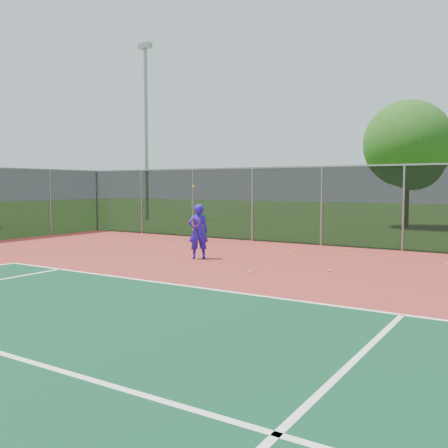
# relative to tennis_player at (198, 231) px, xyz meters

# --- Properties ---
(ground) EXTENTS (120.00, 120.00, 0.00)m
(ground) POSITION_rel_tennis_player_xyz_m (4.96, -6.65, -0.88)
(ground) COLOR #2B5618
(ground) RESTS_ON ground
(court_apron) EXTENTS (30.00, 20.00, 0.02)m
(court_apron) POSITION_rel_tennis_player_xyz_m (4.96, -4.65, -0.87)
(court_apron) COLOR maroon
(court_apron) RESTS_ON ground
(court_lines) EXTENTS (22.10, 13.05, 0.00)m
(court_lines) POSITION_rel_tennis_player_xyz_m (6.96, -8.53, -0.85)
(court_lines) COLOR white
(court_lines) RESTS_ON court_apron
(fence_back) EXTENTS (30.00, 0.06, 3.03)m
(fence_back) POSITION_rel_tennis_player_xyz_m (4.96, 5.35, 0.69)
(fence_back) COLOR black
(fence_back) RESTS_ON court_apron
(tennis_player) EXTENTS (0.73, 0.78, 2.30)m
(tennis_player) POSITION_rel_tennis_player_xyz_m (0.00, 0.00, 0.00)
(tennis_player) COLOR #2314BE
(tennis_player) RESTS_ON court_apron
(practice_ball_0) EXTENTS (0.07, 0.07, 0.07)m
(practice_ball_0) POSITION_rel_tennis_player_xyz_m (-2.25, 1.62, -0.82)
(practice_ball_0) COLOR yellow
(practice_ball_0) RESTS_ON court_apron
(practice_ball_1) EXTENTS (0.07, 0.07, 0.07)m
(practice_ball_1) POSITION_rel_tennis_player_xyz_m (4.31, -0.05, -0.82)
(practice_ball_1) COLOR yellow
(practice_ball_1) RESTS_ON court_apron
(practice_ball_2) EXTENTS (0.07, 0.07, 0.07)m
(practice_ball_2) POSITION_rel_tennis_player_xyz_m (3.65, 3.22, -0.82)
(practice_ball_2) COLOR yellow
(practice_ball_2) RESTS_ON court_apron
(practice_ball_3) EXTENTS (0.07, 0.07, 0.07)m
(practice_ball_3) POSITION_rel_tennis_player_xyz_m (6.80, 2.75, -0.82)
(practice_ball_3) COLOR yellow
(practice_ball_3) RESTS_ON court_apron
(practice_ball_5) EXTENTS (0.07, 0.07, 0.07)m
(practice_ball_5) POSITION_rel_tennis_player_xyz_m (1.76, 3.43, -0.82)
(practice_ball_5) COLOR yellow
(practice_ball_5) RESTS_ON court_apron
(practice_ball_6) EXTENTS (0.07, 0.07, 0.07)m
(practice_ball_6) POSITION_rel_tennis_player_xyz_m (2.65, -1.44, -0.82)
(practice_ball_6) COLOR yellow
(practice_ball_6) RESTS_ON court_apron
(practice_ball_7) EXTENTS (0.07, 0.07, 0.07)m
(practice_ball_7) POSITION_rel_tennis_player_xyz_m (-3.98, 2.48, -0.82)
(practice_ball_7) COLOR yellow
(practice_ball_7) RESTS_ON court_apron
(floodlight_nw) EXTENTS (0.90, 0.40, 11.60)m
(floodlight_nw) POSITION_rel_tennis_player_xyz_m (-13.30, 12.94, 5.70)
(floodlight_nw) COLOR gray
(floodlight_nw) RESTS_ON ground
(tree_back_left) EXTENTS (4.68, 4.68, 6.87)m
(tree_back_left) POSITION_rel_tennis_player_xyz_m (2.96, 15.45, 3.44)
(tree_back_left) COLOR #382514
(tree_back_left) RESTS_ON ground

